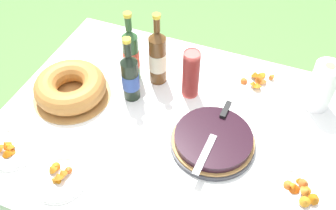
{
  "coord_description": "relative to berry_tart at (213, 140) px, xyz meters",
  "views": [
    {
      "loc": [
        0.35,
        -0.91,
        1.95
      ],
      "look_at": [
        -0.04,
        0.05,
        0.83
      ],
      "focal_mm": 40.0,
      "sensor_mm": 36.0,
      "label": 1
    }
  ],
  "objects": [
    {
      "name": "snack_plate_right",
      "position": [
        0.09,
        0.4,
        -0.01
      ],
      "size": [
        0.23,
        0.23,
        0.06
      ],
      "color": "white",
      "rests_on": "tablecloth"
    },
    {
      "name": "cider_bottle_amber",
      "position": [
        -0.34,
        0.27,
        0.11
      ],
      "size": [
        0.08,
        0.08,
        0.35
      ],
      "color": "brown",
      "rests_on": "tablecloth"
    },
    {
      "name": "serving_knife",
      "position": [
        0.0,
        0.03,
        0.04
      ],
      "size": [
        0.04,
        0.38,
        0.01
      ],
      "rotation": [
        0.0,
        0.0,
        4.66
      ],
      "color": "silver",
      "rests_on": "berry_tart"
    },
    {
      "name": "juice_bottle_red",
      "position": [
        -0.41,
        0.13,
        0.09
      ],
      "size": [
        0.07,
        0.07,
        0.31
      ],
      "color": "black",
      "rests_on": "tablecloth"
    },
    {
      "name": "snack_plate_near",
      "position": [
        -0.47,
        -0.36,
        -0.02
      ],
      "size": [
        0.19,
        0.19,
        0.05
      ],
      "color": "white",
      "rests_on": "tablecloth"
    },
    {
      "name": "tablecloth",
      "position": [
        -0.18,
        0.03,
        -0.04
      ],
      "size": [
        1.42,
        1.09,
        0.1
      ],
      "color": "white",
      "rests_on": "garden_table"
    },
    {
      "name": "snack_plate_far",
      "position": [
        -0.71,
        -0.31,
        -0.02
      ],
      "size": [
        0.2,
        0.2,
        0.06
      ],
      "color": "white",
      "rests_on": "tablecloth"
    },
    {
      "name": "garden_table",
      "position": [
        -0.18,
        0.03,
        -0.11
      ],
      "size": [
        1.41,
        1.08,
        0.76
      ],
      "color": "#A87A47",
      "rests_on": "ground_plane"
    },
    {
      "name": "cup_stack",
      "position": [
        -0.18,
        0.24,
        0.09
      ],
      "size": [
        0.07,
        0.07,
        0.23
      ],
      "color": "#E04C47",
      "rests_on": "tablecloth"
    },
    {
      "name": "bundt_cake",
      "position": [
        -0.65,
        0.03,
        0.02
      ],
      "size": [
        0.34,
        0.34,
        0.11
      ],
      "color": "#B78447",
      "rests_on": "tablecloth"
    },
    {
      "name": "cider_bottle_green",
      "position": [
        -0.46,
        0.24,
        0.1
      ],
      "size": [
        0.07,
        0.07,
        0.34
      ],
      "color": "#2D562D",
      "rests_on": "tablecloth"
    },
    {
      "name": "berry_tart",
      "position": [
        0.0,
        0.0,
        0.0
      ],
      "size": [
        0.33,
        0.33,
        0.06
      ],
      "color": "#38383D",
      "rests_on": "tablecloth"
    },
    {
      "name": "snack_plate_left",
      "position": [
        0.36,
        -0.1,
        -0.01
      ],
      "size": [
        0.21,
        0.21,
        0.06
      ],
      "color": "white",
      "rests_on": "tablecloth"
    },
    {
      "name": "paper_towel_roll",
      "position": [
        0.34,
        0.37,
        0.08
      ],
      "size": [
        0.11,
        0.11,
        0.22
      ],
      "color": "white",
      "rests_on": "tablecloth"
    }
  ]
}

